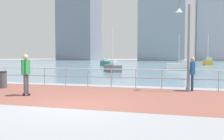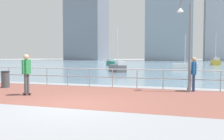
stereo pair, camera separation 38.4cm
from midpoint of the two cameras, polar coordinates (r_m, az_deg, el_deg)
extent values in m
plane|color=gray|center=(47.95, 10.47, 1.13)|extent=(220.00, 220.00, 0.00)
cube|color=brown|center=(10.92, -5.16, -5.94)|extent=(28.00, 5.73, 0.01)
cube|color=#6B899E|center=(58.13, 11.25, 1.49)|extent=(180.00, 88.00, 0.00)
cylinder|color=#B2BCC1|center=(16.87, -24.53, -1.22)|extent=(0.05, 0.05, 1.02)
cylinder|color=#B2BCC1|center=(16.02, -20.66, -1.36)|extent=(0.05, 0.05, 1.02)
cylinder|color=#B2BCC1|center=(15.25, -16.38, -1.51)|extent=(0.05, 0.05, 1.02)
cylinder|color=#B2BCC1|center=(14.57, -11.66, -1.66)|extent=(0.05, 0.05, 1.02)
cylinder|color=#B2BCC1|center=(14.01, -6.53, -1.81)|extent=(0.05, 0.05, 1.02)
cylinder|color=#B2BCC1|center=(13.56, -1.01, -1.96)|extent=(0.05, 0.05, 1.02)
cylinder|color=#B2BCC1|center=(13.24, 4.82, -2.09)|extent=(0.05, 0.05, 1.02)
cylinder|color=#B2BCC1|center=(13.07, 10.88, -2.21)|extent=(0.05, 0.05, 1.02)
cylinder|color=#B2BCC1|center=(13.05, 17.03, -2.31)|extent=(0.05, 0.05, 1.02)
cylinder|color=#B2BCC1|center=(13.18, 23.13, -2.37)|extent=(0.05, 0.05, 1.02)
cylinder|color=#B2BCC1|center=(13.52, -1.02, 0.20)|extent=(25.20, 0.06, 0.06)
cylinder|color=#B2BCC1|center=(13.55, -1.01, -1.74)|extent=(25.20, 0.06, 0.06)
cylinder|color=slate|center=(12.50, 16.66, -4.44)|extent=(0.19, 0.19, 0.20)
cylinder|color=slate|center=(12.40, 16.82, 4.92)|extent=(0.12, 0.12, 4.27)
cylinder|color=slate|center=(12.91, 15.10, 15.74)|extent=(0.18, 0.15, 0.19)
cylinder|color=slate|center=(12.91, 14.83, 15.10)|extent=(0.15, 0.13, 0.19)
cylinder|color=slate|center=(12.89, 14.74, 14.42)|extent=(0.12, 0.11, 0.17)
cone|color=silver|center=(12.85, 14.73, 13.55)|extent=(0.36, 0.36, 0.22)
cylinder|color=black|center=(11.44, -19.87, -5.56)|extent=(0.06, 0.03, 0.06)
cylinder|color=black|center=(11.38, -20.08, -5.61)|extent=(0.06, 0.03, 0.06)
cylinder|color=black|center=(11.59, -20.93, -5.47)|extent=(0.06, 0.03, 0.06)
cylinder|color=black|center=(11.52, -21.14, -5.52)|extent=(0.06, 0.03, 0.06)
cube|color=black|center=(11.47, -20.51, -5.30)|extent=(0.40, 0.12, 0.02)
cylinder|color=#4C4C51|center=(11.48, -20.33, -3.06)|extent=(0.13, 0.13, 0.86)
cylinder|color=#4C4C51|center=(11.35, -20.78, -3.14)|extent=(0.13, 0.13, 0.86)
cube|color=#2D8C4C|center=(11.36, -20.63, 0.68)|extent=(0.25, 0.34, 0.64)
cylinder|color=#2D8C4C|center=(11.55, -19.99, 0.81)|extent=(0.09, 0.09, 0.61)
cylinder|color=#2D8C4C|center=(11.17, -21.30, 0.71)|extent=(0.09, 0.09, 0.61)
sphere|color=#DBAD89|center=(11.35, -20.68, 2.91)|extent=(0.24, 0.24, 0.24)
cylinder|color=navy|center=(12.80, 17.64, -2.83)|extent=(0.14, 0.14, 0.84)
cylinder|color=navy|center=(12.64, 17.62, -2.91)|extent=(0.14, 0.14, 0.84)
cube|color=#236BB2|center=(12.66, 17.69, 0.44)|extent=(0.26, 0.36, 0.63)
cylinder|color=#236BB2|center=(12.89, 17.71, 0.55)|extent=(0.10, 0.10, 0.60)
cylinder|color=#236BB2|center=(12.43, 17.67, 0.46)|extent=(0.10, 0.10, 0.60)
sphere|color=tan|center=(12.65, 17.72, 2.38)|extent=(0.23, 0.23, 0.23)
cylinder|color=#474C51|center=(14.62, -25.16, -2.23)|extent=(0.44, 0.44, 0.85)
cylinder|color=#262628|center=(14.58, -25.20, -0.41)|extent=(0.46, 0.46, 0.08)
cube|color=white|center=(35.07, 15.22, 0.90)|extent=(3.43, 1.24, 0.72)
cube|color=silver|center=(35.13, 16.88, 1.79)|extent=(1.26, 0.80, 0.40)
cylinder|color=silver|center=(35.06, 15.28, 4.77)|extent=(0.08, 0.08, 4.02)
cylinder|color=silver|center=(35.10, 16.45, 2.26)|extent=(1.52, 0.15, 0.06)
cube|color=#197266|center=(45.09, -1.49, 1.59)|extent=(3.38, 3.83, 0.84)
cube|color=silver|center=(46.17, -2.03, 2.44)|extent=(1.54, 1.63, 0.47)
cylinder|color=silver|center=(45.09, -1.50, 5.08)|extent=(0.09, 0.09, 4.66)
cylinder|color=silver|center=(45.87, -1.89, 2.84)|extent=(1.15, 1.43, 0.07)
cube|color=gold|center=(52.69, 21.51, 1.67)|extent=(1.44, 4.53, 0.97)
cube|color=silver|center=(51.33, 21.71, 2.47)|extent=(0.99, 1.64, 0.54)
cylinder|color=silver|center=(52.71, 21.58, 5.13)|extent=(0.11, 0.11, 5.38)
cylinder|color=silver|center=(51.69, 21.67, 2.90)|extent=(0.10, 2.04, 0.09)
cube|color=#595960|center=(27.38, -0.32, 0.41)|extent=(2.82, 3.60, 0.76)
cube|color=silver|center=(26.33, 0.34, 1.59)|extent=(1.33, 1.49, 0.42)
cylinder|color=silver|center=(27.37, -0.33, 5.64)|extent=(0.08, 0.08, 4.23)
cylinder|color=silver|center=(26.60, 0.16, 2.25)|extent=(0.90, 1.39, 0.07)
cube|color=#A3A8B2|center=(105.27, 23.37, 14.55)|extent=(14.74, 10.17, 45.59)
cube|color=#8493A3|center=(98.49, 11.60, 11.83)|extent=(17.10, 13.45, 33.01)
cube|color=slate|center=(114.56, -7.78, 10.28)|extent=(16.38, 16.21, 31.54)
camera|label=1|loc=(0.19, -90.97, -0.06)|focal=38.65mm
camera|label=2|loc=(0.19, 89.03, 0.06)|focal=38.65mm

